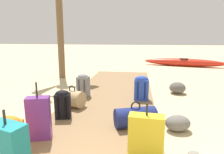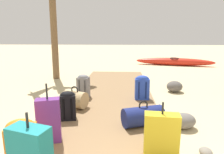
% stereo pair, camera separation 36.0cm
% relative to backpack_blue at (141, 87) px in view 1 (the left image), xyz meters
% --- Properties ---
extents(ground_plane, '(60.00, 60.00, 0.00)m').
position_rel_backpack_blue_xyz_m(ground_plane, '(-0.72, -0.83, -0.38)').
color(ground_plane, '#CCB789').
extents(boardwalk, '(2.01, 7.28, 0.08)m').
position_rel_backpack_blue_xyz_m(boardwalk, '(-0.72, -0.10, -0.34)').
color(boardwalk, olive).
rests_on(boardwalk, ground).
extents(backpack_blue, '(0.33, 0.23, 0.57)m').
position_rel_backpack_blue_xyz_m(backpack_blue, '(0.00, 0.00, 0.00)').
color(backpack_blue, '#2847B7').
rests_on(backpack_blue, boardwalk).
extents(suitcase_purple, '(0.35, 0.25, 0.85)m').
position_rel_backpack_blue_xyz_m(suitcase_purple, '(-1.48, -1.99, 0.02)').
color(suitcase_purple, '#6B2D84').
rests_on(suitcase_purple, boardwalk).
extents(backpack_grey, '(0.30, 0.26, 0.57)m').
position_rel_backpack_blue_xyz_m(backpack_grey, '(-1.41, 0.06, -0.00)').
color(backpack_grey, slate).
rests_on(backpack_grey, boardwalk).
extents(duffel_bag_navy, '(0.75, 0.54, 0.44)m').
position_rel_backpack_blue_xyz_m(duffel_bag_navy, '(-0.11, -1.41, -0.14)').
color(duffel_bag_navy, navy).
rests_on(duffel_bag_navy, boardwalk).
extents(backpack_black, '(0.30, 0.25, 0.52)m').
position_rel_backpack_blue_xyz_m(backpack_black, '(-1.43, -1.24, -0.03)').
color(backpack_black, black).
rests_on(backpack_black, boardwalk).
extents(duffel_bag_tan, '(0.57, 0.49, 0.46)m').
position_rel_backpack_blue_xyz_m(duffel_bag_tan, '(-1.45, -0.65, -0.12)').
color(duffel_bag_tan, tan).
rests_on(duffel_bag_tan, boardwalk).
extents(suitcase_yellow, '(0.43, 0.21, 0.71)m').
position_rel_backpack_blue_xyz_m(suitcase_yellow, '(0.03, -2.25, -0.02)').
color(suitcase_yellow, gold).
rests_on(suitcase_yellow, boardwalk).
extents(backpack_orange, '(0.38, 0.29, 0.55)m').
position_rel_backpack_blue_xyz_m(backpack_orange, '(-1.62, -2.48, -0.01)').
color(backpack_orange, orange).
rests_on(backpack_orange, boardwalk).
extents(kayak, '(4.06, 1.38, 0.40)m').
position_rel_backpack_blue_xyz_m(kayak, '(2.25, 6.02, -0.18)').
color(kayak, red).
rests_on(kayak, ground).
extents(rock_right_mid, '(0.48, 0.41, 0.27)m').
position_rel_backpack_blue_xyz_m(rock_right_mid, '(0.59, -1.30, -0.25)').
color(rock_right_mid, slate).
rests_on(rock_right_mid, ground).
extents(rock_right_near, '(0.45, 0.43, 0.31)m').
position_rel_backpack_blue_xyz_m(rock_right_near, '(1.00, 0.93, -0.23)').
color(rock_right_near, '#5B5651').
rests_on(rock_right_near, ground).
extents(rock_left_far, '(0.17, 0.15, 0.13)m').
position_rel_backpack_blue_xyz_m(rock_left_far, '(-2.26, -1.58, -0.32)').
color(rock_left_far, slate).
rests_on(rock_left_far, ground).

